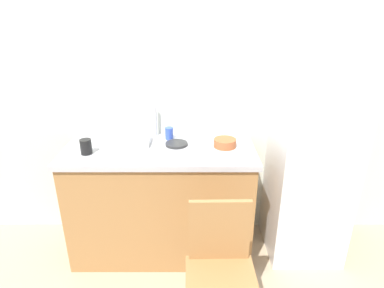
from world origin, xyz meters
The scene contains 11 objects.
back_wall centered at (0.00, 1.00, 1.28)m, with size 4.80×0.10×2.56m, color silver.
cabinet_base centered at (-0.11, 0.65, 0.44)m, with size 1.39×0.60×0.88m, color #A87542.
countertop centered at (-0.11, 0.65, 0.90)m, with size 1.43×0.64×0.04m, color #B7B7BC.
faucet centered at (-0.16, 0.90, 1.05)m, with size 0.02×0.02×0.25m, color #B7B7BC.
refrigerator centered at (1.04, 0.66, 0.64)m, with size 0.56×0.57×1.28m, color white.
chair centered at (0.29, -0.15, 0.50)m, with size 0.41×0.41×0.89m.
dish_tray centered at (-0.33, 0.73, 0.95)m, with size 0.28×0.20×0.05m, color white.
terracotta_bowl centered at (0.38, 0.67, 0.95)m, with size 0.17×0.17×0.06m, color #B25B33.
hotplate centered at (0.01, 0.70, 0.93)m, with size 0.17×0.17×0.02m, color #2D2D2D.
cup_blue centered at (-0.05, 0.82, 0.97)m, with size 0.06×0.06×0.10m, color blue.
cup_black centered at (-0.62, 0.54, 0.98)m, with size 0.08×0.08×0.11m, color black.
Camera 1 is at (0.13, -1.57, 1.88)m, focal length 30.21 mm.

